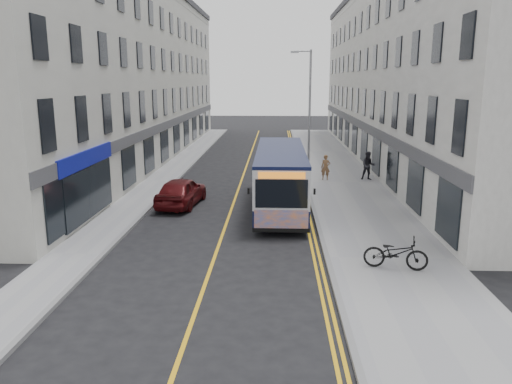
# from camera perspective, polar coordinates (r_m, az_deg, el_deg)

# --- Properties ---
(ground) EXTENTS (140.00, 140.00, 0.00)m
(ground) POSITION_cam_1_polar(r_m,az_deg,el_deg) (19.04, -4.36, -6.32)
(ground) COLOR black
(ground) RESTS_ON ground
(pavement_east) EXTENTS (4.50, 64.00, 0.12)m
(pavement_east) POSITION_cam_1_polar(r_m,az_deg,el_deg) (30.77, 9.91, 1.03)
(pavement_east) COLOR gray
(pavement_east) RESTS_ON ground
(pavement_west) EXTENTS (2.00, 64.00, 0.12)m
(pavement_west) POSITION_cam_1_polar(r_m,az_deg,el_deg) (31.33, -10.94, 1.20)
(pavement_west) COLOR gray
(pavement_west) RESTS_ON ground
(kerb_east) EXTENTS (0.18, 64.00, 0.13)m
(kerb_east) POSITION_cam_1_polar(r_m,az_deg,el_deg) (30.55, 5.73, 1.09)
(kerb_east) COLOR slate
(kerb_east) RESTS_ON ground
(kerb_west) EXTENTS (0.18, 64.00, 0.13)m
(kerb_west) POSITION_cam_1_polar(r_m,az_deg,el_deg) (31.11, -9.15, 1.20)
(kerb_west) COLOR slate
(kerb_west) RESTS_ON ground
(road_centre_line) EXTENTS (0.12, 64.00, 0.01)m
(road_centre_line) POSITION_cam_1_polar(r_m,az_deg,el_deg) (30.58, -1.78, 1.04)
(road_centre_line) COLOR gold
(road_centre_line) RESTS_ON ground
(road_dbl_yellow_inner) EXTENTS (0.10, 64.00, 0.01)m
(road_dbl_yellow_inner) POSITION_cam_1_polar(r_m,az_deg,el_deg) (30.54, 4.88, 0.98)
(road_dbl_yellow_inner) COLOR gold
(road_dbl_yellow_inner) RESTS_ON ground
(road_dbl_yellow_outer) EXTENTS (0.10, 64.00, 0.01)m
(road_dbl_yellow_outer) POSITION_cam_1_polar(r_m,az_deg,el_deg) (30.55, 5.26, 0.98)
(road_dbl_yellow_outer) COLOR gold
(road_dbl_yellow_outer) RESTS_ON ground
(terrace_east) EXTENTS (6.00, 46.00, 13.00)m
(terrace_east) POSITION_cam_1_polar(r_m,az_deg,el_deg) (39.97, 16.24, 12.68)
(terrace_east) COLOR silver
(terrace_east) RESTS_ON ground
(terrace_west) EXTENTS (6.00, 46.00, 13.00)m
(terrace_west) POSITION_cam_1_polar(r_m,az_deg,el_deg) (40.44, -14.05, 12.80)
(terrace_west) COLOR beige
(terrace_west) RESTS_ON ground
(streetlamp) EXTENTS (1.32, 0.18, 8.00)m
(streetlamp) POSITION_cam_1_polar(r_m,az_deg,el_deg) (31.98, 6.00, 9.41)
(streetlamp) COLOR #95979D
(streetlamp) RESTS_ON ground
(city_bus) EXTENTS (2.35, 10.05, 2.92)m
(city_bus) POSITION_cam_1_polar(r_m,az_deg,el_deg) (24.39, 2.82, 1.83)
(city_bus) COLOR black
(city_bus) RESTS_ON ground
(bicycle) EXTENTS (2.17, 1.14, 1.08)m
(bicycle) POSITION_cam_1_polar(r_m,az_deg,el_deg) (17.06, 15.67, -6.72)
(bicycle) COLOR black
(bicycle) RESTS_ON pavement_east
(pedestrian_near) EXTENTS (0.62, 0.46, 1.55)m
(pedestrian_near) POSITION_cam_1_polar(r_m,az_deg,el_deg) (31.16, 7.96, 2.81)
(pedestrian_near) COLOR brown
(pedestrian_near) RESTS_ON pavement_east
(pedestrian_far) EXTENTS (0.87, 0.69, 1.76)m
(pedestrian_far) POSITION_cam_1_polar(r_m,az_deg,el_deg) (31.59, 12.71, 2.95)
(pedestrian_far) COLOR black
(pedestrian_far) RESTS_ON pavement_east
(car_white) EXTENTS (1.66, 4.06, 1.31)m
(car_white) POSITION_cam_1_polar(r_m,az_deg,el_deg) (37.64, 1.76, 4.26)
(car_white) COLOR white
(car_white) RESTS_ON ground
(car_maroon) EXTENTS (2.22, 4.45, 1.46)m
(car_maroon) POSITION_cam_1_polar(r_m,az_deg,el_deg) (25.23, -8.54, 0.06)
(car_maroon) COLOR #4E0D0F
(car_maroon) RESTS_ON ground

